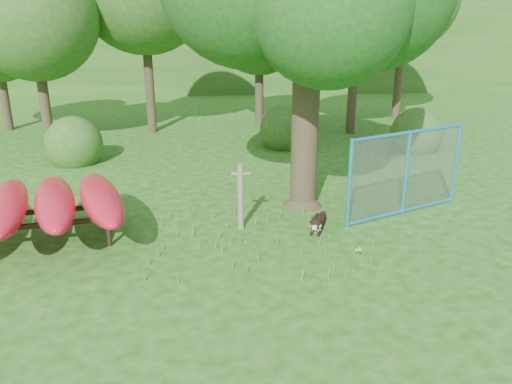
{
  "coord_description": "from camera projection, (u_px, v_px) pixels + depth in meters",
  "views": [
    {
      "loc": [
        -0.75,
        -8.45,
        4.37
      ],
      "look_at": [
        0.2,
        1.2,
        1.0
      ],
      "focal_mm": 35.0,
      "sensor_mm": 36.0,
      "label": 1
    }
  ],
  "objects": [
    {
      "name": "bg_tree_c",
      "position": [
        259.0,
        26.0,
        20.46
      ],
      "size": [
        4.0,
        4.0,
        6.12
      ],
      "color": "#352B1D",
      "rests_on": "ground"
    },
    {
      "name": "husky_dog",
      "position": [
        318.0,
        223.0,
        10.87
      ],
      "size": [
        0.53,
        0.94,
        0.45
      ],
      "rotation": [
        0.0,
        0.0,
        -0.37
      ],
      "color": "black",
      "rests_on": "ground"
    },
    {
      "name": "wildflower_clump",
      "position": [
        359.0,
        251.0,
        9.48
      ],
      "size": [
        0.12,
        0.11,
        0.25
      ],
      "rotation": [
        0.0,
        0.0,
        0.44
      ],
      "color": "#489230",
      "rests_on": "ground"
    },
    {
      "name": "wooded_hillside",
      "position": [
        216.0,
        40.0,
        34.79
      ],
      "size": [
        80.0,
        12.0,
        6.0
      ],
      "primitive_type": "cube",
      "color": "#27551B",
      "rests_on": "ground"
    },
    {
      "name": "bg_tree_a",
      "position": [
        33.0,
        16.0,
        16.78
      ],
      "size": [
        4.4,
        4.4,
        6.7
      ],
      "color": "#352B1D",
      "rests_on": "ground"
    },
    {
      "name": "kayak_rack",
      "position": [
        31.0,
        204.0,
        9.9
      ],
      "size": [
        4.28,
        3.82,
        1.16
      ],
      "rotation": [
        0.0,
        0.0,
        0.15
      ],
      "color": "black",
      "rests_on": "ground"
    },
    {
      "name": "shrub_mid",
      "position": [
        284.0,
        146.0,
        18.09
      ],
      "size": [
        1.8,
        1.8,
        1.8
      ],
      "primitive_type": "sphere",
      "color": "#27551B",
      "rests_on": "ground"
    },
    {
      "name": "fence_section",
      "position": [
        406.0,
        173.0,
        11.52
      ],
      "size": [
        3.18,
        1.47,
        3.34
      ],
      "rotation": [
        0.0,
        0.0,
        0.42
      ],
      "color": "#2A91C5",
      "rests_on": "ground"
    },
    {
      "name": "shrub_left",
      "position": [
        76.0,
        163.0,
        16.04
      ],
      "size": [
        1.8,
        1.8,
        1.8
      ],
      "primitive_type": "sphere",
      "color": "#27551B",
      "rests_on": "ground"
    },
    {
      "name": "ground",
      "position": [
        252.0,
        263.0,
        9.45
      ],
      "size": [
        80.0,
        80.0,
        0.0
      ],
      "primitive_type": "plane",
      "color": "#194F0F",
      "rests_on": "ground"
    },
    {
      "name": "wooden_post",
      "position": [
        241.0,
        195.0,
        10.78
      ],
      "size": [
        0.4,
        0.14,
        1.47
      ],
      "rotation": [
        0.0,
        0.0,
        -0.01
      ],
      "color": "#6A6250",
      "rests_on": "ground"
    },
    {
      "name": "shrub_right",
      "position": [
        415.0,
        150.0,
        17.57
      ],
      "size": [
        1.8,
        1.8,
        1.8
      ],
      "primitive_type": "sphere",
      "color": "#27551B",
      "rests_on": "ground"
    }
  ]
}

